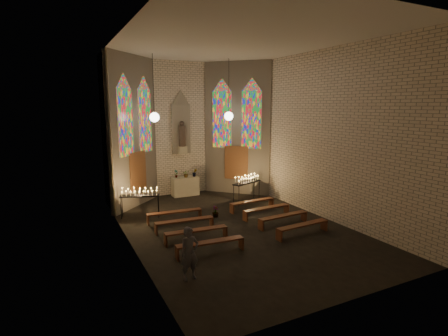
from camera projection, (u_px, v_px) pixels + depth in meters
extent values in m
plane|color=black|center=(233.00, 227.00, 13.82)|extent=(12.00, 12.00, 0.00)
cube|color=beige|center=(181.00, 129.00, 18.50)|extent=(8.00, 0.02, 7.00)
cube|color=beige|center=(357.00, 160.00, 7.91)|extent=(8.00, 0.02, 7.00)
cube|color=beige|center=(126.00, 143.00, 11.46)|extent=(0.02, 12.00, 7.00)
cube|color=beige|center=(316.00, 135.00, 14.95)|extent=(0.02, 12.00, 7.00)
cube|color=silver|center=(234.00, 41.00, 12.59)|extent=(8.00, 12.00, 0.01)
cube|color=beige|center=(133.00, 132.00, 16.19)|extent=(2.72, 2.72, 7.00)
cube|color=beige|center=(237.00, 129.00, 18.59)|extent=(2.72, 2.72, 7.00)
cube|color=#4C3F8C|center=(125.00, 122.00, 15.30)|extent=(0.78, 0.78, 3.00)
cube|color=#4C3F8C|center=(145.00, 121.00, 16.81)|extent=(0.78, 0.78, 3.00)
cube|color=#4C3F8C|center=(222.00, 119.00, 18.61)|extent=(0.78, 0.78, 3.00)
cube|color=#4C3F8C|center=(251.00, 120.00, 18.10)|extent=(0.78, 0.78, 3.00)
cube|color=brown|center=(138.00, 171.00, 16.45)|extent=(0.95, 0.95, 1.80)
cube|color=brown|center=(236.00, 163.00, 18.75)|extent=(0.95, 0.95, 1.80)
cube|color=gray|center=(181.00, 129.00, 18.43)|extent=(1.00, 0.12, 2.60)
cone|color=gray|center=(180.00, 97.00, 18.14)|extent=(1.00, 1.00, 0.80)
cube|color=beige|center=(182.00, 150.00, 18.49)|extent=(0.45, 0.30, 0.40)
cylinder|color=#504137|center=(182.00, 136.00, 18.36)|extent=(0.36, 0.36, 1.10)
sphere|color=#504137|center=(182.00, 124.00, 18.25)|extent=(0.26, 0.26, 0.26)
sphere|color=white|center=(154.00, 117.00, 15.87)|extent=(0.44, 0.44, 0.44)
cylinder|color=black|center=(153.00, 86.00, 15.62)|extent=(0.02, 0.02, 2.80)
sphere|color=white|center=(229.00, 116.00, 17.53)|extent=(0.44, 0.44, 0.44)
cylinder|color=black|center=(229.00, 88.00, 17.28)|extent=(0.02, 0.02, 2.80)
cube|color=beige|center=(185.00, 186.00, 18.54)|extent=(1.40, 0.60, 1.00)
imported|color=#4C723F|center=(176.00, 174.00, 18.26)|extent=(0.26, 0.22, 0.42)
imported|color=#4C723F|center=(186.00, 174.00, 18.34)|extent=(0.43, 0.39, 0.40)
imported|color=#4C723F|center=(195.00, 173.00, 18.55)|extent=(0.27, 0.23, 0.43)
imported|color=#4C723F|center=(215.00, 212.00, 14.96)|extent=(0.35, 0.35, 0.48)
cube|color=black|center=(140.00, 196.00, 14.83)|extent=(1.68, 0.90, 0.05)
cylinder|color=black|center=(121.00, 208.00, 14.66)|extent=(0.03, 0.03, 0.93)
cylinder|color=black|center=(158.00, 207.00, 14.86)|extent=(0.03, 0.03, 0.93)
cylinder|color=black|center=(122.00, 206.00, 14.96)|extent=(0.03, 0.03, 0.93)
cylinder|color=black|center=(159.00, 205.00, 15.16)|extent=(0.03, 0.03, 0.93)
cube|color=black|center=(247.00, 182.00, 17.14)|extent=(1.77, 1.04, 0.05)
cylinder|color=black|center=(239.00, 196.00, 16.52)|extent=(0.03, 0.03, 0.98)
cylinder|color=black|center=(259.00, 190.00, 17.73)|extent=(0.03, 0.03, 0.98)
cylinder|color=black|center=(234.00, 195.00, 16.74)|extent=(0.03, 0.03, 0.98)
cylinder|color=black|center=(254.00, 189.00, 17.94)|extent=(0.03, 0.03, 0.98)
cube|color=#502717|center=(175.00, 212.00, 14.37)|extent=(2.27, 0.47, 0.05)
cube|color=#502717|center=(148.00, 220.00, 13.99)|extent=(0.08, 0.32, 0.41)
cube|color=#502717|center=(200.00, 214.00, 14.82)|extent=(0.08, 0.32, 0.41)
cube|color=#502717|center=(252.00, 201.00, 16.00)|extent=(2.27, 0.47, 0.05)
cube|color=#502717|center=(232.00, 209.00, 15.49)|extent=(0.08, 0.32, 0.41)
cube|color=#502717|center=(271.00, 202.00, 16.58)|extent=(0.08, 0.32, 0.41)
cube|color=#502717|center=(185.00, 220.00, 13.31)|extent=(2.27, 0.47, 0.05)
cube|color=#502717|center=(156.00, 229.00, 12.93)|extent=(0.08, 0.32, 0.41)
cube|color=#502717|center=(212.00, 222.00, 13.76)|extent=(0.08, 0.32, 0.41)
cube|color=#502717|center=(267.00, 208.00, 14.94)|extent=(2.27, 0.47, 0.05)
cube|color=#502717|center=(245.00, 216.00, 14.43)|extent=(0.08, 0.32, 0.41)
cube|color=#502717|center=(286.00, 209.00, 15.52)|extent=(0.08, 0.32, 0.41)
cube|color=#502717|center=(196.00, 230.00, 12.25)|extent=(2.27, 0.47, 0.05)
cube|color=#502717|center=(166.00, 240.00, 11.87)|extent=(0.08, 0.32, 0.41)
cube|color=#502717|center=(225.00, 231.00, 12.70)|extent=(0.08, 0.32, 0.41)
cube|color=#502717|center=(283.00, 216.00, 13.88)|extent=(2.27, 0.47, 0.05)
cube|color=#502717|center=(261.00, 225.00, 13.37)|extent=(0.08, 0.32, 0.41)
cube|color=#502717|center=(304.00, 216.00, 14.46)|extent=(0.08, 0.32, 0.41)
cube|color=#502717|center=(210.00, 242.00, 11.19)|extent=(2.27, 0.47, 0.05)
cube|color=#502717|center=(177.00, 253.00, 10.82)|extent=(0.08, 0.32, 0.41)
cube|color=#502717|center=(241.00, 243.00, 11.64)|extent=(0.08, 0.32, 0.41)
cube|color=#502717|center=(303.00, 225.00, 12.82)|extent=(2.27, 0.47, 0.05)
cube|color=#502717|center=(279.00, 235.00, 12.31)|extent=(0.08, 0.32, 0.41)
cube|color=#502717|center=(324.00, 225.00, 13.40)|extent=(0.08, 0.32, 0.41)
imported|color=#50515B|center=(190.00, 253.00, 9.52)|extent=(0.57, 0.41, 1.49)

